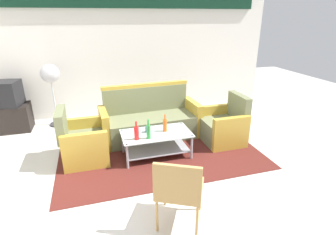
{
  "coord_description": "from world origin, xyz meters",
  "views": [
    {
      "loc": [
        -0.95,
        -3.0,
        2.16
      ],
      "look_at": [
        0.16,
        0.72,
        0.65
      ],
      "focal_mm": 28.28,
      "sensor_mm": 36.0,
      "label": 1
    }
  ],
  "objects": [
    {
      "name": "bottle_red",
      "position": [
        -0.38,
        0.58,
        0.52
      ],
      "size": [
        0.07,
        0.07,
        0.29
      ],
      "color": "red",
      "rests_on": "coffee_table"
    },
    {
      "name": "rug",
      "position": [
        0.04,
        0.82,
        0.01
      ],
      "size": [
        3.25,
        2.08,
        0.01
      ],
      "primitive_type": "cube",
      "color": "#511E19",
      "rests_on": "ground"
    },
    {
      "name": "bottle_orange",
      "position": [
        0.12,
        0.75,
        0.52
      ],
      "size": [
        0.07,
        0.07,
        0.29
      ],
      "color": "#D85919",
      "rests_on": "coffee_table"
    },
    {
      "name": "television",
      "position": [
        -2.58,
        2.55,
        0.76
      ],
      "size": [
        0.67,
        0.55,
        0.48
      ],
      "rotation": [
        0.0,
        0.0,
        2.95
      ],
      "color": "black",
      "rests_on": "tv_stand"
    },
    {
      "name": "coffee_table",
      "position": [
        -0.04,
        0.72,
        0.27
      ],
      "size": [
        1.1,
        0.6,
        0.4
      ],
      "color": "silver",
      "rests_on": "rug"
    },
    {
      "name": "tv_stand",
      "position": [
        -2.58,
        2.55,
        0.26
      ],
      "size": [
        0.8,
        0.5,
        0.52
      ],
      "primitive_type": "cube",
      "color": "black",
      "rests_on": "ground"
    },
    {
      "name": "bottle_green",
      "position": [
        -0.2,
        0.56,
        0.53
      ],
      "size": [
        0.07,
        0.07,
        0.31
      ],
      "color": "#2D8C38",
      "rests_on": "coffee_table"
    },
    {
      "name": "armchair_right",
      "position": [
        1.26,
        0.9,
        0.29
      ],
      "size": [
        0.7,
        0.76,
        0.85
      ],
      "rotation": [
        0.0,
        0.0,
        1.57
      ],
      "color": "#6B704C",
      "rests_on": "rug"
    },
    {
      "name": "ground_plane",
      "position": [
        0.0,
        0.0,
        0.0
      ],
      "size": [
        14.0,
        14.0,
        0.0
      ],
      "primitive_type": "plane",
      "color": "beige"
    },
    {
      "name": "couch",
      "position": [
        0.03,
        1.47,
        0.32
      ],
      "size": [
        1.83,
        0.82,
        0.96
      ],
      "rotation": [
        0.0,
        0.0,
        3.19
      ],
      "color": "#6B704C",
      "rests_on": "rug"
    },
    {
      "name": "pedestal_fan",
      "position": [
        -1.7,
        2.6,
        1.01
      ],
      "size": [
        0.36,
        0.36,
        1.27
      ],
      "color": "#2D2D33",
      "rests_on": "ground"
    },
    {
      "name": "wicker_chair",
      "position": [
        -0.19,
        -0.85,
        0.49
      ],
      "size": [
        0.65,
        0.65,
        0.84
      ],
      "rotation": [
        0.0,
        0.0,
        -0.48
      ],
      "color": "#AD844C",
      "rests_on": "ground"
    },
    {
      "name": "wall_back",
      "position": [
        0.0,
        3.05,
        1.48
      ],
      "size": [
        6.52,
        0.19,
        2.8
      ],
      "color": "silver",
      "rests_on": "ground"
    },
    {
      "name": "armchair_left",
      "position": [
        -1.17,
        0.94,
        0.29
      ],
      "size": [
        0.7,
        0.76,
        0.85
      ],
      "rotation": [
        0.0,
        0.0,
        -1.57
      ],
      "color": "#6B704C",
      "rests_on": "rug"
    },
    {
      "name": "cup",
      "position": [
        -0.16,
        0.79,
        0.46
      ],
      "size": [
        0.08,
        0.08,
        0.1
      ],
      "primitive_type": "cylinder",
      "color": "#2659A5",
      "rests_on": "coffee_table"
    }
  ]
}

